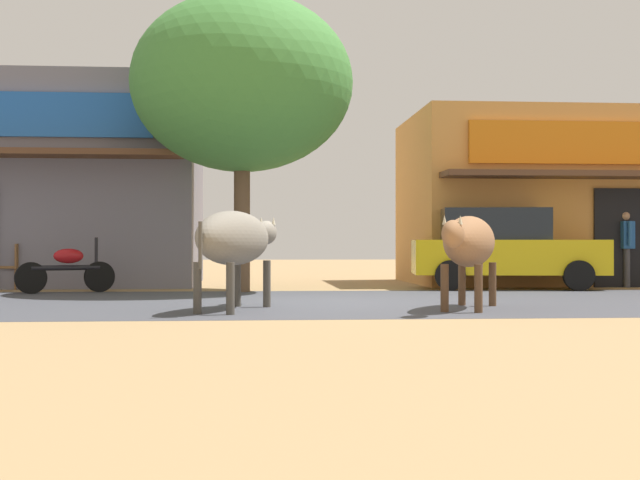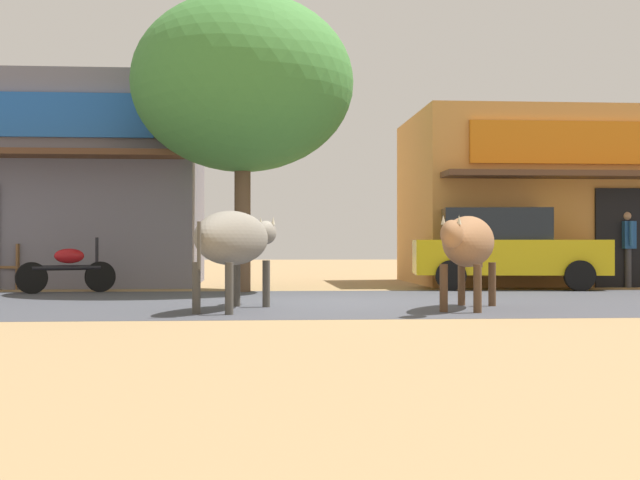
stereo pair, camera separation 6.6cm
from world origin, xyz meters
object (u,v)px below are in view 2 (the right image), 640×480
roadside_tree (243,84)px  cafe_chair_by_doorway (16,264)px  cow_near_brown (235,239)px  parked_motorcycle (68,268)px  cow_far_dark (468,243)px  pedestrian_by_shop (626,242)px  parked_hatchback_car (504,248)px

roadside_tree → cafe_chair_by_doorway: roadside_tree is taller
cow_near_brown → cafe_chair_by_doorway: bearing=126.6°
parked_motorcycle → cow_near_brown: cow_near_brown is taller
parked_motorcycle → cow_far_dark: 8.02m
cow_far_dark → pedestrian_by_shop: pedestrian_by_shop is taller
parked_motorcycle → cafe_chair_by_doorway: (-1.35, 1.48, 0.05)m
parked_hatchback_car → pedestrian_by_shop: size_ratio=2.49×
cow_near_brown → pedestrian_by_shop: size_ratio=1.70×
parked_motorcycle → cow_near_brown: (3.20, -4.65, 0.52)m
parked_motorcycle → pedestrian_by_shop: pedestrian_by_shop is taller
cow_far_dark → pedestrian_by_shop: (4.92, 6.10, 0.02)m
cow_near_brown → roadside_tree: bearing=89.4°
roadside_tree → parked_motorcycle: roadside_tree is taller
parked_motorcycle → roadside_tree: bearing=3.1°
parked_motorcycle → cafe_chair_by_doorway: size_ratio=1.86×
parked_motorcycle → pedestrian_by_shop: (11.36, 1.35, 0.49)m
roadside_tree → cafe_chair_by_doorway: (-4.60, 1.31, -3.49)m
parked_hatchback_car → cafe_chair_by_doorway: 9.97m
parked_hatchback_car → cafe_chair_by_doorway: bearing=177.0°
parked_hatchback_car → pedestrian_by_shop: bearing=7.8°
cow_far_dark → roadside_tree: bearing=123.0°
pedestrian_by_shop → cow_near_brown: bearing=-143.7°
cow_near_brown → parked_motorcycle: bearing=124.6°
cow_far_dark → cafe_chair_by_doorway: (-7.79, 6.23, -0.42)m
pedestrian_by_shop → cafe_chair_by_doorway: pedestrian_by_shop is taller
cow_near_brown → pedestrian_by_shop: pedestrian_by_shop is taller
roadside_tree → pedestrian_by_shop: roadside_tree is taller
cow_far_dark → pedestrian_by_shop: 7.83m
parked_hatchback_car → parked_motorcycle: parked_hatchback_car is taller
cow_far_dark → pedestrian_by_shop: size_ratio=1.61×
parked_hatchback_car → cow_near_brown: bearing=-133.9°
roadside_tree → pedestrian_by_shop: bearing=8.2°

